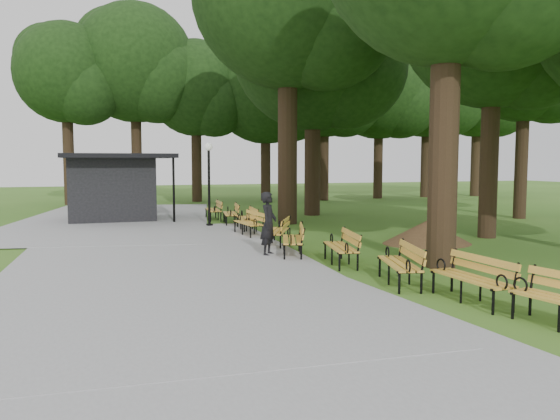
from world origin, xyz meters
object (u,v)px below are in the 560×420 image
object	(u,v)px
bench_8	(230,214)
lawn_tree_5	(525,56)
bench_1	(471,279)
lawn_tree_1	(494,15)
bench_4	(292,240)
lawn_tree_4	(313,49)
bench_2	(399,264)
bench_9	(213,210)
bench_6	(248,223)
kiosk	(112,187)
bench_7	(247,219)
bench_5	(277,231)
person	(269,224)
lamp_post	(209,167)
bench_3	(341,247)
dirt_mound	(427,232)

from	to	relation	value
bench_8	lawn_tree_5	size ratio (longest dim) A/B	0.19
bench_1	lawn_tree_1	xyz separation A→B (m)	(6.01, 7.19, 6.98)
bench_1	bench_4	xyz separation A→B (m)	(-1.51, 5.77, 0.00)
lawn_tree_4	bench_8	bearing A→B (deg)	-149.81
bench_2	bench_9	xyz separation A→B (m)	(-1.32, 13.93, 0.00)
lawn_tree_4	bench_6	bearing A→B (deg)	-127.36
kiosk	bench_7	bearing A→B (deg)	-48.24
bench_7	lawn_tree_4	xyz separation A→B (m)	(4.48, 4.79, 7.43)
bench_8	lawn_tree_4	bearing A→B (deg)	128.54
bench_1	bench_5	size ratio (longest dim) A/B	1.00
person	kiosk	distance (m)	11.62
lamp_post	bench_2	distance (m)	11.89
bench_7	bench_8	world-z (taller)	same
lawn_tree_4	bench_1	bearing A→B (deg)	-100.90
lawn_tree_1	lawn_tree_5	distance (m)	7.43
bench_3	bench_9	world-z (taller)	same
dirt_mound	bench_2	distance (m)	6.21
lawn_tree_1	kiosk	bearing A→B (deg)	141.31
bench_5	lawn_tree_1	world-z (taller)	lawn_tree_1
bench_4	bench_9	bearing A→B (deg)	-160.49
bench_3	bench_7	xyz separation A→B (m)	(-0.55, 7.46, 0.00)
bench_3	bench_8	distance (m)	9.58
bench_2	lawn_tree_5	world-z (taller)	lawn_tree_5
bench_3	bench_9	xyz separation A→B (m)	(-1.06, 11.48, 0.00)
bench_2	person	bearing A→B (deg)	-144.76
bench_5	bench_9	distance (m)	7.99
bench_6	bench_8	bearing A→B (deg)	171.87
bench_2	bench_4	distance (m)	4.19
bench_9	lawn_tree_1	world-z (taller)	lawn_tree_1
dirt_mound	bench_6	bearing A→B (deg)	144.58
lawn_tree_1	bench_1	bearing A→B (deg)	-129.88
dirt_mound	bench_3	xyz separation A→B (m)	(-4.07, -2.45, 0.07)
bench_1	bench_2	xyz separation A→B (m)	(-0.52, 1.70, 0.00)
bench_2	bench_6	size ratio (longest dim) A/B	1.00
bench_3	bench_4	world-z (taller)	same
lawn_tree_5	lamp_post	bearing A→B (deg)	175.08
bench_1	bench_9	world-z (taller)	same
lamp_post	lawn_tree_4	xyz separation A→B (m)	(5.59, 3.12, 5.49)
kiosk	bench_6	world-z (taller)	kiosk
lamp_post	bench_1	distance (m)	13.63
kiosk	dirt_mound	distance (m)	13.96
bench_4	lawn_tree_4	size ratio (longest dim) A/B	0.16
lawn_tree_4	lawn_tree_1	bearing A→B (deg)	-72.78
dirt_mound	bench_1	xyz separation A→B (m)	(-3.29, -6.60, 0.07)
bench_2	lawn_tree_5	xyz separation A→B (m)	(12.13, 10.36, 6.82)
bench_9	dirt_mound	bearing A→B (deg)	32.90
bench_7	lawn_tree_5	world-z (taller)	lawn_tree_5
bench_5	bench_4	bearing A→B (deg)	21.27
bench_1	bench_9	distance (m)	15.74
bench_6	bench_9	world-z (taller)	same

